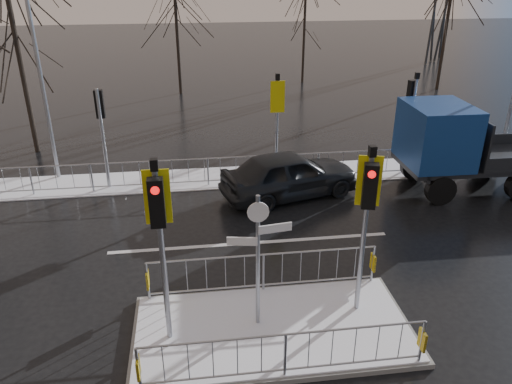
{
  "coord_description": "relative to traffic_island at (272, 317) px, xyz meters",
  "views": [
    {
      "loc": [
        -1.51,
        -8.42,
        7.34
      ],
      "look_at": [
        0.09,
        3.39,
        1.8
      ],
      "focal_mm": 35.0,
      "sensor_mm": 36.0,
      "label": 1
    }
  ],
  "objects": [
    {
      "name": "car_far_lane",
      "position": [
        1.71,
        6.77,
        0.41
      ],
      "size": [
        5.02,
        3.07,
        1.6
      ],
      "primitive_type": "imported",
      "rotation": [
        0.0,
        0.0,
        1.84
      ],
      "color": "black",
      "rests_on": "ground"
    },
    {
      "name": "flatbed_truck",
      "position": [
        7.57,
        6.52,
        1.24
      ],
      "size": [
        6.66,
        2.5,
        3.07
      ],
      "color": "black",
      "rests_on": "ground"
    },
    {
      "name": "tree_far_b",
      "position": [
        6.01,
        23.99,
        3.79
      ],
      "size": [
        3.25,
        3.25,
        6.14
      ],
      "color": "black",
      "rests_on": "ground"
    },
    {
      "name": "traffic_island",
      "position": [
        0.0,
        0.0,
        0.0
      ],
      "size": [
        6.0,
        3.04,
        4.15
      ],
      "color": "slate",
      "rests_on": "ground"
    },
    {
      "name": "snow_verge",
      "position": [
        0.01,
        8.59,
        -0.37
      ],
      "size": [
        30.0,
        2.0,
        0.04
      ],
      "primitive_type": "cube",
      "color": "white",
      "rests_on": "ground"
    },
    {
      "name": "ground",
      "position": [
        0.01,
        -0.01,
        -0.39
      ],
      "size": [
        120.0,
        120.0,
        0.0
      ],
      "primitive_type": "plane",
      "color": "black",
      "rests_on": "ground"
    },
    {
      "name": "tree_far_a",
      "position": [
        -1.99,
        21.99,
        4.43
      ],
      "size": [
        3.75,
        3.75,
        7.08
      ],
      "color": "black",
      "rests_on": "ground"
    },
    {
      "name": "tree_near_b",
      "position": [
        -7.99,
        12.49,
        4.76
      ],
      "size": [
        4.0,
        4.0,
        7.55
      ],
      "color": "black",
      "rests_on": "ground"
    },
    {
      "name": "lane_markings",
      "position": [
        0.01,
        -0.34,
        -0.39
      ],
      "size": [
        8.0,
        11.38,
        0.01
      ],
      "color": "silver",
      "rests_on": "ground"
    },
    {
      "name": "tree_far_c",
      "position": [
        14.01,
        20.99,
        4.76
      ],
      "size": [
        4.0,
        4.0,
        7.55
      ],
      "color": "black",
      "rests_on": "ground"
    },
    {
      "name": "far_kerb_fixtures",
      "position": [
        0.31,
        8.08,
        0.63
      ],
      "size": [
        18.0,
        0.65,
        3.83
      ],
      "color": "#9499A1",
      "rests_on": "ground"
    },
    {
      "name": "street_lamp_left",
      "position": [
        -6.42,
        9.49,
        4.1
      ],
      "size": [
        1.25,
        0.18,
        8.2
      ],
      "color": "#9499A1",
      "rests_on": "ground"
    }
  ]
}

